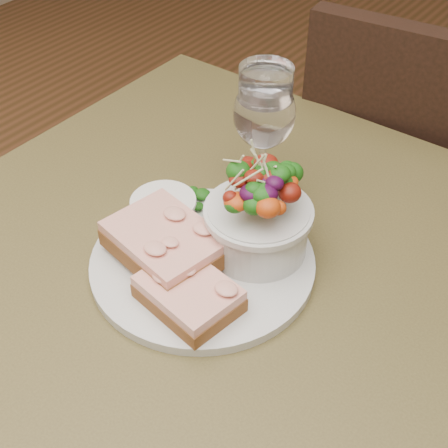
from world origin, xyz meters
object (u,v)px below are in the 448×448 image
Objects in this scene: dinner_plate at (203,262)px; wine_glass at (264,117)px; sandwich_front at (189,294)px; cafe_table at (225,330)px; chair_far at (408,269)px; salad_bowl at (259,210)px; ramekin at (164,210)px; sandwich_back at (165,242)px.

dinner_plate is 0.19m from wine_glass.
sandwich_front reaches higher than dinner_plate.
cafe_table is 0.89× the size of chair_far.
sandwich_front is at bearing -94.65° from salad_bowl.
ramekin is at bearing 68.86° from chair_far.
sandwich_back is at bearing -154.77° from cafe_table.
ramekin reaches higher than sandwich_front.
ramekin is (-0.11, 0.02, 0.13)m from cafe_table.
cafe_table is at bearing -71.42° from wine_glass.
cafe_table is 10.76× the size of ramekin.
dinner_plate is 0.07m from sandwich_front.
sandwich_front is at bearing -38.08° from ramekin.
dinner_plate is (-0.08, -0.61, 0.46)m from chair_far.
wine_glass is at bearing 95.55° from sandwich_back.
chair_far is 0.77m from salad_bowl.
cafe_table is at bearing -103.14° from salad_bowl.
chair_far is 0.78m from ramekin.
cafe_table is 6.30× the size of salad_bowl.
chair_far is 0.77m from dinner_plate.
wine_glass reaches higher than ramekin.
sandwich_front is (-0.05, -0.68, 0.48)m from chair_far.
chair_far is at bearing 85.35° from cafe_table.
sandwich_back reaches higher than cafe_table.
ramekin reaches higher than dinner_plate.
sandwich_front is 0.08m from sandwich_back.
dinner_plate is at bearing 125.53° from sandwich_front.
wine_glass is at bearing 64.75° from ramekin.
wine_glass is at bearing 108.58° from cafe_table.
ramekin is (-0.16, -0.59, 0.49)m from chair_far.
salad_bowl is at bearing 56.86° from sandwich_back.
chair_far is at bearing 78.21° from wine_glass.
dinner_plate is 0.08m from ramekin.
salad_bowl reaches higher than sandwich_back.
cafe_table is 0.17m from ramekin.
salad_bowl is at bearing 52.20° from dinner_plate.
ramekin is 0.42× the size of wine_glass.
sandwich_back is 0.06m from ramekin.
ramekin is at bearing -115.25° from wine_glass.
chair_far reaches higher than dinner_plate.
wine_glass is (0.02, 0.17, 0.09)m from sandwich_back.
wine_glass reaches higher than sandwich_back.
chair_far is at bearing 95.11° from sandwich_front.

